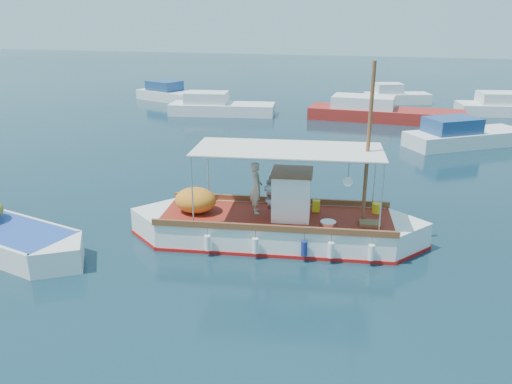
# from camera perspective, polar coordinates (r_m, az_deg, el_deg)

# --- Properties ---
(ground) EXTENTS (160.00, 160.00, 0.00)m
(ground) POSITION_cam_1_polar(r_m,az_deg,el_deg) (15.93, 1.60, -5.56)
(ground) COLOR black
(ground) RESTS_ON ground
(fishing_caique) EXTENTS (9.38, 3.48, 5.78)m
(fishing_caique) POSITION_cam_1_polar(r_m,az_deg,el_deg) (15.73, 2.09, -3.89)
(fishing_caique) COLOR white
(fishing_caique) RESTS_ON ground
(dinghy) EXTENTS (6.59, 2.97, 1.65)m
(dinghy) POSITION_cam_1_polar(r_m,az_deg,el_deg) (17.19, -27.13, -4.64)
(dinghy) COLOR white
(dinghy) RESTS_ON ground
(bg_boat_nw) EXTENTS (7.78, 3.59, 1.80)m
(bg_boat_nw) POSITION_cam_1_polar(r_m,az_deg,el_deg) (36.67, -4.25, 9.59)
(bg_boat_nw) COLOR silver
(bg_boat_nw) RESTS_ON ground
(bg_boat_n) EXTENTS (10.38, 3.25, 1.80)m
(bg_boat_n) POSITION_cam_1_polar(r_m,az_deg,el_deg) (35.54, 14.04, 8.75)
(bg_boat_n) COLOR maroon
(bg_boat_n) RESTS_ON ground
(bg_boat_ne) EXTENTS (6.83, 5.57, 1.80)m
(bg_boat_ne) POSITION_cam_1_polar(r_m,az_deg,el_deg) (29.73, 22.54, 5.84)
(bg_boat_ne) COLOR silver
(bg_boat_ne) RESTS_ON ground
(bg_boat_far_w) EXTENTS (7.07, 4.55, 1.80)m
(bg_boat_far_w) POSITION_cam_1_polar(r_m,az_deg,el_deg) (43.38, -9.65, 10.90)
(bg_boat_far_w) COLOR silver
(bg_boat_far_w) RESTS_ON ground
(bg_boat_far_n) EXTENTS (5.47, 3.46, 1.80)m
(bg_boat_far_n) POSITION_cam_1_polar(r_m,az_deg,el_deg) (43.11, 15.62, 10.41)
(bg_boat_far_n) COLOR silver
(bg_boat_far_n) RESTS_ON ground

